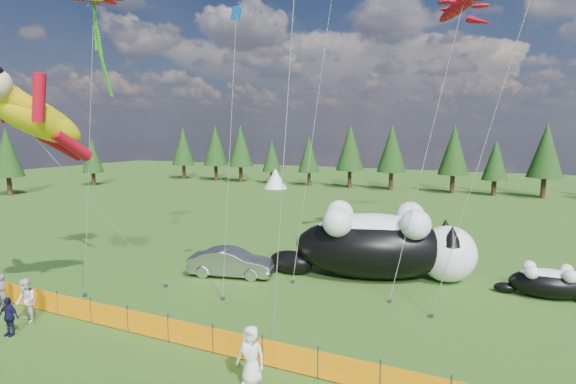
# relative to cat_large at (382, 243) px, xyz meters

# --- Properties ---
(ground) EXTENTS (160.00, 160.00, 0.00)m
(ground) POSITION_rel_cat_large_xyz_m (-4.47, -7.82, -1.91)
(ground) COLOR #153609
(ground) RESTS_ON ground
(safety_fence) EXTENTS (22.06, 0.06, 1.10)m
(safety_fence) POSITION_rel_cat_large_xyz_m (-4.47, -10.82, -1.41)
(safety_fence) COLOR #262626
(safety_fence) RESTS_ON ground
(tree_line) EXTENTS (90.00, 4.00, 8.00)m
(tree_line) POSITION_rel_cat_large_xyz_m (-4.47, 37.18, 2.09)
(tree_line) COLOR black
(tree_line) RESTS_ON ground
(festival_tents) EXTENTS (50.00, 3.20, 2.80)m
(festival_tents) POSITION_rel_cat_large_xyz_m (6.53, 32.18, -0.51)
(festival_tents) COLOR white
(festival_tents) RESTS_ON ground
(cat_large) EXTENTS (10.91, 6.04, 4.02)m
(cat_large) POSITION_rel_cat_large_xyz_m (0.00, 0.00, 0.00)
(cat_large) COLOR black
(cat_large) RESTS_ON ground
(cat_small) EXTENTS (4.48, 1.74, 1.62)m
(cat_small) POSITION_rel_cat_large_xyz_m (8.04, 0.40, -1.14)
(cat_small) COLOR black
(cat_small) RESTS_ON ground
(car) EXTENTS (4.86, 2.68, 1.52)m
(car) POSITION_rel_cat_large_xyz_m (-7.50, -3.16, -1.15)
(car) COLOR #A6A6AA
(car) RESTS_ON ground
(spectator_a) EXTENTS (0.61, 0.43, 1.59)m
(spectator_a) POSITION_rel_cat_large_xyz_m (-14.25, -11.42, -1.11)
(spectator_a) COLOR slate
(spectator_a) RESTS_ON ground
(spectator_b) EXTENTS (1.04, 0.84, 1.86)m
(spectator_b) POSITION_rel_cat_large_xyz_m (-11.96, -11.89, -0.98)
(spectator_b) COLOR white
(spectator_b) RESTS_ON ground
(spectator_c) EXTENTS (0.96, 0.59, 1.54)m
(spectator_c) POSITION_rel_cat_large_xyz_m (-11.44, -12.96, -1.14)
(spectator_c) COLOR #141336
(spectator_c) RESTS_ON ground
(spectator_e) EXTENTS (0.95, 0.64, 1.89)m
(spectator_e) POSITION_rel_cat_large_xyz_m (-1.27, -11.94, -0.97)
(spectator_e) COLOR white
(spectator_e) RESTS_ON ground
(superhero_kite) EXTENTS (5.38, 7.26, 11.40)m
(superhero_kite) POSITION_rel_cat_large_xyz_m (-12.36, -10.56, 6.53)
(superhero_kite) COLOR yellow
(superhero_kite) RESTS_ON ground
(gecko_kite) EXTENTS (6.18, 12.12, 17.78)m
(gecko_kite) POSITION_rel_cat_large_xyz_m (3.08, 5.69, 13.40)
(gecko_kite) COLOR #BB091D
(gecko_kite) RESTS_ON ground
(flower_kite) EXTENTS (3.27, 3.27, 14.34)m
(flower_kite) POSITION_rel_cat_large_xyz_m (-12.23, -7.25, 12.06)
(flower_kite) COLOR #BB091D
(flower_kite) RESTS_ON ground
(diamond_kite_a) EXTENTS (3.30, 6.94, 16.09)m
(diamond_kite_a) POSITION_rel_cat_large_xyz_m (-8.72, -0.31, 12.13)
(diamond_kite_a) COLOR #0B50AE
(diamond_kite_a) RESTS_ON ground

